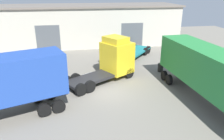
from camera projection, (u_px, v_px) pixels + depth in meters
The scene contains 7 objects.
ground_plane at pixel (106, 93), 18.41m from camera, with size 60.00×60.00×0.00m, color slate.
warehouse_building at pixel (89, 25), 33.71m from camera, with size 27.27×7.98×5.92m.
tractor_unit_yellow at pixel (113, 59), 20.80m from camera, with size 7.05×5.67×4.04m.
container_trailer_grey at pixel (215, 74), 15.30m from camera, with size 3.11×12.57×4.16m.
flatbed_truck_black at pixel (123, 53), 25.05m from camera, with size 7.22×7.96×2.70m.
gravel_pile at pixel (18, 64), 23.76m from camera, with size 3.02×3.02×1.06m.
oil_drum at pixel (161, 67), 22.91m from camera, with size 0.58×0.58×0.88m.
Camera 1 is at (-2.35, -16.40, 8.28)m, focal length 35.00 mm.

